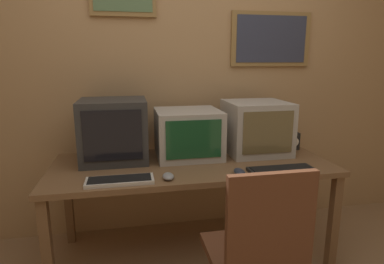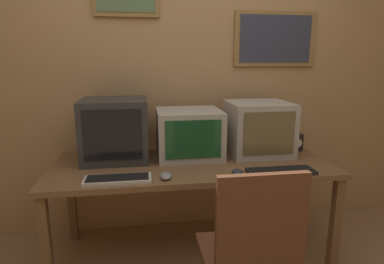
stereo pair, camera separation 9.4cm
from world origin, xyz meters
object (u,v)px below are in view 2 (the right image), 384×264
(monitor_center, at_px, (189,133))
(desk_clock, at_px, (296,142))
(keyboard_main, at_px, (118,179))
(mouse_near_keyboard, at_px, (166,176))
(monitor_left, at_px, (115,130))
(mouse_far_corner, at_px, (238,173))
(monitor_right, at_px, (258,128))
(keyboard_side, at_px, (281,171))

(monitor_center, distance_m, desk_clock, 0.85)
(keyboard_main, relative_size, mouse_near_keyboard, 3.76)
(mouse_near_keyboard, bearing_deg, monitor_center, 65.30)
(monitor_left, distance_m, mouse_far_corner, 0.91)
(monitor_right, height_order, mouse_far_corner, monitor_right)
(monitor_left, relative_size, mouse_near_keyboard, 4.34)
(keyboard_side, relative_size, mouse_near_keyboard, 4.08)
(monitor_left, height_order, desk_clock, monitor_left)
(mouse_far_corner, distance_m, desk_clock, 0.77)
(monitor_left, distance_m, desk_clock, 1.38)
(mouse_far_corner, bearing_deg, monitor_center, 117.65)
(monitor_center, distance_m, keyboard_side, 0.71)
(mouse_far_corner, bearing_deg, monitor_right, 57.61)
(mouse_near_keyboard, bearing_deg, mouse_far_corner, -1.28)
(monitor_left, xyz_separation_m, monitor_right, (1.05, -0.01, -0.02))
(keyboard_main, xyz_separation_m, keyboard_side, (1.00, -0.01, -0.00))
(mouse_near_keyboard, relative_size, desk_clock, 0.77)
(keyboard_main, relative_size, desk_clock, 2.91)
(keyboard_side, distance_m, mouse_far_corner, 0.28)
(monitor_left, distance_m, monitor_right, 1.05)
(monitor_right, relative_size, keyboard_main, 1.15)
(desk_clock, bearing_deg, keyboard_side, -125.07)
(monitor_center, bearing_deg, mouse_near_keyboard, -114.70)
(monitor_right, xyz_separation_m, keyboard_side, (-0.00, -0.45, -0.18))
(monitor_left, xyz_separation_m, monitor_center, (0.53, -0.00, -0.04))
(mouse_near_keyboard, xyz_separation_m, mouse_far_corner, (0.44, -0.01, 0.00))
(monitor_right, height_order, keyboard_main, monitor_right)
(monitor_right, relative_size, keyboard_side, 1.05)
(monitor_left, bearing_deg, mouse_near_keyboard, -54.36)
(keyboard_main, height_order, mouse_far_corner, mouse_far_corner)
(monitor_left, height_order, keyboard_main, monitor_left)
(monitor_center, height_order, keyboard_side, monitor_center)
(monitor_right, bearing_deg, keyboard_main, -156.54)
(keyboard_main, height_order, keyboard_side, same)
(monitor_center, bearing_deg, desk_clock, 0.75)
(monitor_center, relative_size, monitor_right, 1.03)
(monitor_left, relative_size, keyboard_side, 1.06)
(keyboard_main, relative_size, keyboard_side, 0.92)
(monitor_left, bearing_deg, keyboard_side, -23.70)
(monitor_left, bearing_deg, monitor_center, -0.43)
(monitor_right, height_order, mouse_near_keyboard, monitor_right)
(monitor_center, height_order, mouse_near_keyboard, monitor_center)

